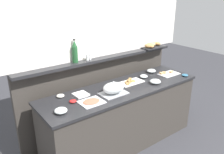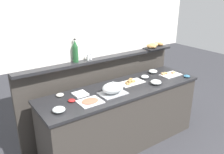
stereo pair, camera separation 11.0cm
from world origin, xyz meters
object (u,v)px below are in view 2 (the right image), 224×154
(cold_cuts_platter, at_px, (90,101))
(glass_bowl_small, at_px, (145,77))
(sandwich_platter_side, at_px, (170,74))
(glass_bowl_large, at_px, (153,71))
(glass_bowl_medium, at_px, (59,110))
(condiment_bowl_dark, at_px, (60,95))
(serving_cloche, at_px, (113,88))
(glass_bowl_extra, at_px, (156,82))
(sandwich_platter_rear, at_px, (131,82))
(pepper_shaker, at_px, (91,57))
(condiment_bowl_teal, at_px, (187,76))
(salt_shaker, at_px, (88,57))
(condiment_bowl_red, at_px, (72,100))
(wine_bottle_green, at_px, (75,52))
(napkin_stack, at_px, (80,94))
(bread_basket, at_px, (154,46))

(cold_cuts_platter, xyz_separation_m, glass_bowl_small, (1.07, 0.22, 0.01))
(sandwich_platter_side, xyz_separation_m, glass_bowl_large, (-0.16, 0.22, 0.02))
(glass_bowl_medium, height_order, condiment_bowl_dark, glass_bowl_medium)
(serving_cloche, distance_m, glass_bowl_small, 0.74)
(cold_cuts_platter, xyz_separation_m, glass_bowl_extra, (1.04, -0.05, 0.02))
(sandwich_platter_rear, bearing_deg, cold_cuts_platter, -166.37)
(glass_bowl_extra, bearing_deg, sandwich_platter_rear, 138.19)
(cold_cuts_platter, relative_size, pepper_shaker, 3.20)
(sandwich_platter_rear, height_order, glass_bowl_small, glass_bowl_small)
(sandwich_platter_side, height_order, condiment_bowl_teal, sandwich_platter_side)
(cold_cuts_platter, distance_m, glass_bowl_large, 1.37)
(glass_bowl_small, relative_size, salt_shaker, 1.37)
(condiment_bowl_red, bearing_deg, wine_bottle_green, 56.27)
(sandwich_platter_side, relative_size, serving_cloche, 0.95)
(sandwich_platter_side, bearing_deg, serving_cloche, -177.05)
(glass_bowl_medium, bearing_deg, sandwich_platter_side, 3.24)
(napkin_stack, bearing_deg, glass_bowl_extra, -15.85)
(sandwich_platter_side, height_order, cold_cuts_platter, sandwich_platter_side)
(glass_bowl_extra, xyz_separation_m, pepper_shaker, (-0.69, 0.60, 0.34))
(glass_bowl_large, distance_m, condiment_bowl_red, 1.51)
(napkin_stack, bearing_deg, wine_bottle_green, 69.28)
(serving_cloche, bearing_deg, glass_bowl_small, 14.04)
(glass_bowl_large, bearing_deg, sandwich_platter_side, -54.40)
(pepper_shaker, bearing_deg, napkin_stack, -138.08)
(sandwich_platter_side, distance_m, cold_cuts_platter, 1.49)
(sandwich_platter_side, relative_size, pepper_shaker, 3.72)
(glass_bowl_medium, relative_size, bread_basket, 0.35)
(glass_bowl_large, xyz_separation_m, condiment_bowl_dark, (-1.56, 0.04, -0.01))
(cold_cuts_platter, bearing_deg, glass_bowl_extra, -2.50)
(condiment_bowl_dark, xyz_separation_m, napkin_stack, (0.23, -0.11, -0.01))
(bread_basket, bearing_deg, condiment_bowl_teal, -85.18)
(condiment_bowl_dark, bearing_deg, condiment_bowl_red, -76.32)
(sandwich_platter_rear, bearing_deg, glass_bowl_large, 12.84)
(pepper_shaker, bearing_deg, salt_shaker, 180.00)
(condiment_bowl_red, distance_m, napkin_stack, 0.21)
(glass_bowl_medium, height_order, condiment_bowl_teal, glass_bowl_medium)
(condiment_bowl_red, xyz_separation_m, pepper_shaker, (0.52, 0.42, 0.36))
(glass_bowl_large, xyz_separation_m, wine_bottle_green, (-1.20, 0.27, 0.44))
(glass_bowl_small, height_order, napkin_stack, glass_bowl_small)
(sandwich_platter_rear, bearing_deg, condiment_bowl_teal, -19.72)
(sandwich_platter_side, bearing_deg, glass_bowl_extra, -162.32)
(glass_bowl_small, distance_m, salt_shaker, 0.91)
(sandwich_platter_side, relative_size, glass_bowl_medium, 2.29)
(cold_cuts_platter, height_order, salt_shaker, salt_shaker)
(cold_cuts_platter, height_order, glass_bowl_large, glass_bowl_large)
(cold_cuts_platter, bearing_deg, glass_bowl_large, 13.31)
(glass_bowl_large, distance_m, glass_bowl_medium, 1.75)
(serving_cloche, height_order, bread_basket, bread_basket)
(condiment_bowl_red, relative_size, napkin_stack, 0.51)
(sandwich_platter_side, distance_m, salt_shaker, 1.32)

